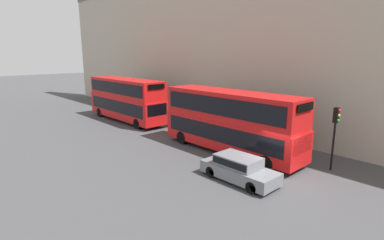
{
  "coord_description": "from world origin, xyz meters",
  "views": [
    {
      "loc": [
        -14.18,
        -8.3,
        6.87
      ],
      "look_at": [
        0.48,
        7.47,
        2.07
      ],
      "focal_mm": 28.0,
      "sensor_mm": 36.0,
      "label": 1
    }
  ],
  "objects_px": {
    "bus_leading": "(230,119)",
    "traffic_light": "(335,126)",
    "bus_second_in_queue": "(126,98)",
    "pedestrian": "(235,130)",
    "car_dark_sedan": "(239,168)"
  },
  "relations": [
    {
      "from": "bus_leading",
      "to": "traffic_light",
      "type": "xyz_separation_m",
      "value": [
        1.89,
        -6.35,
        0.37
      ]
    },
    {
      "from": "bus_leading",
      "to": "bus_second_in_queue",
      "type": "relative_size",
      "value": 1.01
    },
    {
      "from": "bus_second_in_queue",
      "to": "car_dark_sedan",
      "type": "distance_m",
      "value": 17.81
    },
    {
      "from": "car_dark_sedan",
      "to": "traffic_light",
      "type": "xyz_separation_m",
      "value": [
        5.29,
        -2.83,
        2.01
      ]
    },
    {
      "from": "car_dark_sedan",
      "to": "bus_second_in_queue",
      "type": "bearing_deg",
      "value": 78.95
    },
    {
      "from": "bus_second_in_queue",
      "to": "traffic_light",
      "type": "height_order",
      "value": "bus_second_in_queue"
    },
    {
      "from": "bus_second_in_queue",
      "to": "traffic_light",
      "type": "bearing_deg",
      "value": -84.66
    },
    {
      "from": "bus_leading",
      "to": "traffic_light",
      "type": "bearing_deg",
      "value": -73.42
    },
    {
      "from": "bus_second_in_queue",
      "to": "pedestrian",
      "type": "bearing_deg",
      "value": -76.31
    },
    {
      "from": "bus_leading",
      "to": "car_dark_sedan",
      "type": "relative_size",
      "value": 2.48
    },
    {
      "from": "bus_second_in_queue",
      "to": "bus_leading",
      "type": "bearing_deg",
      "value": -90.0
    },
    {
      "from": "traffic_light",
      "to": "pedestrian",
      "type": "height_order",
      "value": "traffic_light"
    },
    {
      "from": "car_dark_sedan",
      "to": "pedestrian",
      "type": "bearing_deg",
      "value": 40.39
    },
    {
      "from": "traffic_light",
      "to": "pedestrian",
      "type": "distance_m",
      "value": 8.51
    },
    {
      "from": "traffic_light",
      "to": "pedestrian",
      "type": "relative_size",
      "value": 2.24
    }
  ]
}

